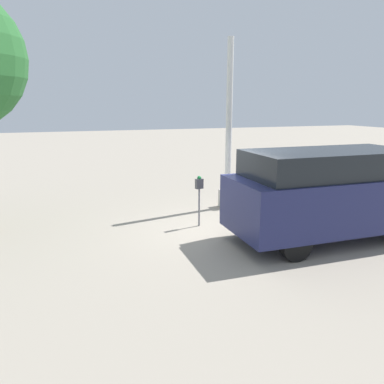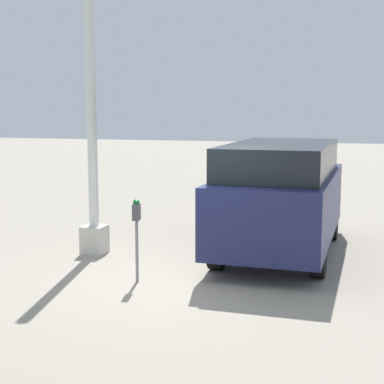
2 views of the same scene
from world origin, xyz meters
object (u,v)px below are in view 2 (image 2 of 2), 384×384
object	(u,v)px
parking_meter_near	(137,221)
fire_hydrant	(213,207)
parked_van	(281,194)
lamp_post	(93,162)
parking_meter_far	(228,178)

from	to	relation	value
parking_meter_near	fire_hydrant	distance (m)	4.98
parked_van	fire_hydrant	bearing A→B (deg)	40.61
fire_hydrant	parking_meter_near	bearing A→B (deg)	179.99
lamp_post	fire_hydrant	size ratio (longest dim) A/B	5.92
parking_meter_far	parked_van	world-z (taller)	parked_van
parked_van	fire_hydrant	xyz separation A→B (m)	(2.38, 1.97, -0.74)
lamp_post	parked_van	world-z (taller)	lamp_post
parking_meter_near	fire_hydrant	size ratio (longest dim) A/B	1.58
parking_meter_far	parked_van	xyz separation A→B (m)	(-2.81, -1.68, 0.08)
fire_hydrant	lamp_post	bearing A→B (deg)	156.47
parking_meter_far	parked_van	bearing A→B (deg)	-160.26
parked_van	parking_meter_near	bearing A→B (deg)	143.63
parking_meter_near	lamp_post	size ratio (longest dim) A/B	0.27
parking_meter_far	lamp_post	distance (m)	4.31
parking_meter_near	parking_meter_far	distance (m)	5.39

